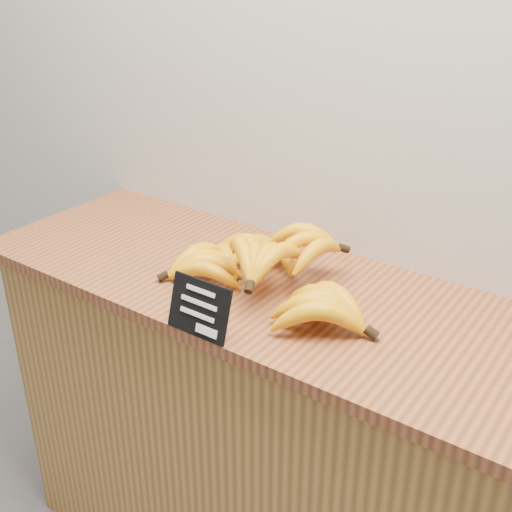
# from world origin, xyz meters

# --- Properties ---
(counter) EXTENTS (1.37, 0.50, 0.90)m
(counter) POSITION_xyz_m (0.05, 2.75, 0.45)
(counter) COLOR #AC7937
(counter) RESTS_ON ground
(counter_top) EXTENTS (1.48, 0.54, 0.03)m
(counter_top) POSITION_xyz_m (0.05, 2.75, 0.92)
(counter_top) COLOR brown
(counter_top) RESTS_ON counter
(chalkboard_sign) EXTENTS (0.14, 0.04, 0.11)m
(chalkboard_sign) POSITION_xyz_m (0.05, 2.50, 0.99)
(chalkboard_sign) COLOR black
(chalkboard_sign) RESTS_ON counter_top
(banana_pile) EXTENTS (0.57, 0.39, 0.13)m
(banana_pile) POSITION_xyz_m (0.06, 2.73, 0.98)
(banana_pile) COLOR #E5A309
(banana_pile) RESTS_ON counter_top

